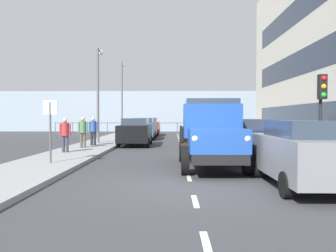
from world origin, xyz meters
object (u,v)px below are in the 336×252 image
Objects in this scene: car_black_oppositeside_0 at (135,132)px; lamp_post_promenade at (98,86)px; pedestrian_couple_a at (93,129)px; pedestrian_with_bag at (65,132)px; car_navy_kerbside_1 at (253,139)px; car_red_oppositeside_2 at (149,126)px; pedestrian_strolling at (83,130)px; car_grey_kerbside_near at (301,152)px; lamp_post_far at (122,92)px; street_sign at (50,120)px; truck_vintage_blue at (212,135)px; traffic_light_near at (322,99)px; car_teal_oppositeside_1 at (144,128)px.

lamp_post_promenade is at bearing -19.43° from car_black_oppositeside_0.
pedestrian_with_bag is at bearing 84.72° from pedestrian_couple_a.
car_red_oppositeside_2 is at bearing -73.29° from car_navy_kerbside_1.
pedestrian_with_bag is (8.35, -1.75, 0.19)m from car_navy_kerbside_1.
car_navy_kerbside_1 is 9.20m from pedestrian_strolling.
lamp_post_far is (8.11, -23.56, 3.28)m from car_grey_kerbside_near.
car_black_oppositeside_0 is 2.44× the size of pedestrian_strolling.
lamp_post_promenade is at bearing -87.66° from street_sign.
lamp_post_promenade is 10.17m from lamp_post_far.
car_black_oppositeside_0 is 11.67m from car_red_oppositeside_2.
truck_vintage_blue is 2.51× the size of street_sign.
lamp_post_promenade reaches higher than pedestrian_couple_a.
car_grey_kerbside_near is 15.94m from lamp_post_promenade.
pedestrian_with_bag reaches higher than car_red_oppositeside_2.
car_red_oppositeside_2 is 2.08× the size of street_sign.
truck_vintage_blue is at bearing -57.52° from car_grey_kerbside_near.
traffic_light_near is (-10.29, 5.81, 1.35)m from pedestrian_strolling.
car_grey_kerbside_near is at bearing 156.01° from street_sign.
pedestrian_with_bag is 6.88m from lamp_post_promenade.
street_sign is at bearing 92.34° from lamp_post_promenade.
traffic_light_near reaches higher than pedestrian_strolling.
pedestrian_strolling is at bearing 89.78° from lamp_post_far.
traffic_light_near is (-2.12, -3.73, 1.58)m from car_grey_kerbside_near.
lamp_post_far is at bearing -62.71° from traffic_light_near.
car_navy_kerbside_1 and car_black_oppositeside_0 have the same top height.
car_navy_kerbside_1 is 9.86m from pedestrian_couple_a.
car_navy_kerbside_1 is at bearing -37.02° from traffic_light_near.
car_teal_oppositeside_1 is 2.55× the size of pedestrian_couple_a.
pedestrian_with_bag is (8.35, -7.07, 0.19)m from car_grey_kerbside_near.
car_grey_kerbside_near is at bearing 90.00° from car_navy_kerbside_1.
lamp_post_far is (2.45, -11.04, 3.28)m from car_black_oppositeside_0.
truck_vintage_blue reaches higher than car_grey_kerbside_near.
truck_vintage_blue is 2.99m from car_navy_kerbside_1.
traffic_light_near is at bearing 136.73° from lamp_post_promenade.
car_black_oppositeside_0 is 6.07m from pedestrian_with_bag.
truck_vintage_blue reaches higher than car_black_oppositeside_0.
car_teal_oppositeside_1 is 2.60× the size of pedestrian_with_bag.
car_grey_kerbside_near is 13.74m from car_black_oppositeside_0.
street_sign reaches higher than car_black_oppositeside_0.
pedestrian_strolling reaches higher than car_navy_kerbside_1.
car_grey_kerbside_near is 1.07× the size of car_black_oppositeside_0.
pedestrian_strolling is (8.17, -9.54, 0.23)m from car_grey_kerbside_near.
pedestrian_strolling is 4.69m from lamp_post_promenade.
lamp_post_promenade is at bearing -44.71° from car_navy_kerbside_1.
lamp_post_promenade reaches higher than pedestrian_strolling.
car_red_oppositeside_2 is at bearing -76.83° from car_grey_kerbside_near.
lamp_post_promenade is (2.49, 10.80, 2.91)m from car_red_oppositeside_2.
street_sign reaches higher than pedestrian_with_bag.
pedestrian_with_bag is at bearing -80.48° from street_sign.
lamp_post_far is at bearing -88.94° from street_sign.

